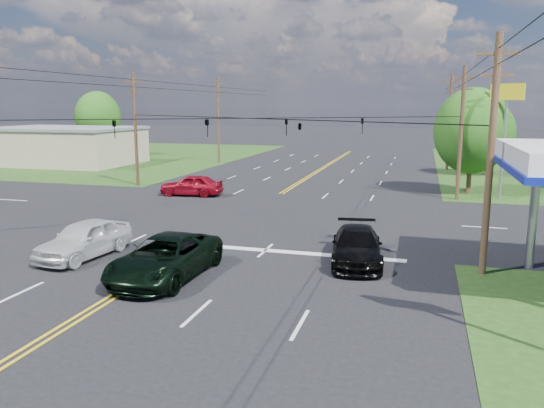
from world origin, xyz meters
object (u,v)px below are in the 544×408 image
(pole_right_far, at_px, (449,121))
(pickup_dkgreen, at_px, (165,258))
(pole_nw, at_px, (135,128))
(pickup_white, at_px, (84,239))
(pole_ne, at_px, (461,132))
(pole_left_far, at_px, (218,119))
(tree_right_b, at_px, (489,132))
(tree_far_l, at_px, (98,117))
(tree_right_a, at_px, (472,131))
(suv_black, at_px, (357,246))
(retail_nw, at_px, (65,147))
(pole_se, at_px, (491,154))

(pole_right_far, relative_size, pickup_dkgreen, 1.67)
(pole_nw, height_order, pickup_dkgreen, pole_nw)
(pickup_dkgreen, xyz_separation_m, pickup_white, (-4.89, 1.67, 0.01))
(pole_ne, xyz_separation_m, pole_left_far, (-26.00, 19.00, 0.25))
(pole_right_far, height_order, tree_right_b, pole_right_far)
(tree_far_l, bearing_deg, tree_right_b, -9.37)
(pole_left_far, relative_size, tree_right_b, 1.41)
(pole_nw, xyz_separation_m, pole_ne, (26.00, 0.00, 0.00))
(tree_right_a, height_order, suv_black, tree_right_a)
(suv_black, distance_m, pickup_white, 12.21)
(pole_nw, xyz_separation_m, tree_right_b, (29.50, 15.00, -0.70))
(retail_nw, xyz_separation_m, pole_left_far, (17.00, 6.00, 3.17))
(tree_right_a, distance_m, tree_right_b, 12.27)
(pole_ne, distance_m, pickup_dkgreen, 25.42)
(pickup_dkgreen, bearing_deg, suv_black, 32.18)
(pole_left_far, distance_m, pickup_white, 40.49)
(pole_ne, relative_size, suv_black, 1.83)
(tree_far_l, bearing_deg, pole_left_far, -11.89)
(pole_nw, distance_m, tree_right_a, 27.17)
(pole_se, bearing_deg, tree_right_a, 87.27)
(pole_nw, bearing_deg, tree_far_l, 129.56)
(pole_nw, relative_size, pole_ne, 1.00)
(pole_nw, relative_size, pole_left_far, 0.95)
(pole_left_far, height_order, tree_right_b, pole_left_far)
(retail_nw, relative_size, pole_right_far, 1.60)
(pole_se, xyz_separation_m, pole_nw, (-26.00, 18.00, 0.00))
(pole_ne, xyz_separation_m, suv_black, (-5.13, -17.77, -4.16))
(tree_right_b, height_order, suv_black, tree_right_b)
(pole_nw, height_order, pole_left_far, pole_left_far)
(tree_far_l, bearing_deg, suv_black, -45.64)
(tree_right_a, relative_size, tree_right_b, 1.15)
(pickup_dkgreen, bearing_deg, tree_far_l, 127.81)
(pole_nw, distance_m, pickup_white, 22.51)
(pickup_dkgreen, xyz_separation_m, suv_black, (7.06, 4.16, -0.08))
(retail_nw, height_order, pickup_white, retail_nw)
(suv_black, bearing_deg, pickup_dkgreen, -157.03)
(tree_right_b, bearing_deg, pickup_white, -120.27)
(retail_nw, xyz_separation_m, suv_black, (37.87, -30.77, -1.25))
(pole_se, distance_m, pickup_white, 17.70)
(tree_far_l, bearing_deg, pickup_dkgreen, -53.86)
(tree_right_a, height_order, tree_right_b, tree_right_a)
(tree_right_a, height_order, pickup_dkgreen, tree_right_a)
(pole_ne, height_order, tree_right_b, pole_ne)
(retail_nw, bearing_deg, tree_right_b, 2.46)
(retail_nw, height_order, tree_right_b, tree_right_b)
(pole_se, relative_size, tree_right_a, 1.16)
(retail_nw, bearing_deg, pole_left_far, 19.44)
(tree_right_b, relative_size, tree_far_l, 0.81)
(suv_black, bearing_deg, pole_nw, 132.06)
(pickup_white, bearing_deg, pickup_dkgreen, -12.28)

